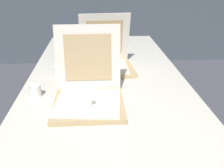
# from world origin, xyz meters

# --- Properties ---
(table) EXTENTS (0.97, 2.28, 0.73)m
(table) POSITION_xyz_m (0.00, 0.63, 0.69)
(table) COLOR silver
(table) RESTS_ON ground
(pizza_box_front) EXTENTS (0.35, 0.39, 0.37)m
(pizza_box_front) POSITION_xyz_m (-0.10, 0.36, 0.78)
(pizza_box_front) COLOR tan
(pizza_box_front) RESTS_ON table
(pizza_box_middle) EXTENTS (0.37, 0.38, 0.36)m
(pizza_box_middle) POSITION_xyz_m (0.01, 0.85, 0.78)
(pizza_box_middle) COLOR tan
(pizza_box_middle) RESTS_ON table
(cup_white_mid) EXTENTS (0.06, 0.06, 0.07)m
(cup_white_mid) POSITION_xyz_m (-0.30, 0.73, 0.76)
(cup_white_mid) COLOR white
(cup_white_mid) RESTS_ON table
(cup_white_near_center) EXTENTS (0.06, 0.06, 0.07)m
(cup_white_near_center) POSITION_xyz_m (-0.39, 0.46, 0.76)
(cup_white_near_center) COLOR white
(cup_white_near_center) RESTS_ON table
(cup_white_far) EXTENTS (0.06, 0.06, 0.07)m
(cup_white_far) POSITION_xyz_m (-0.26, 0.97, 0.76)
(cup_white_far) COLOR white
(cup_white_far) RESTS_ON table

